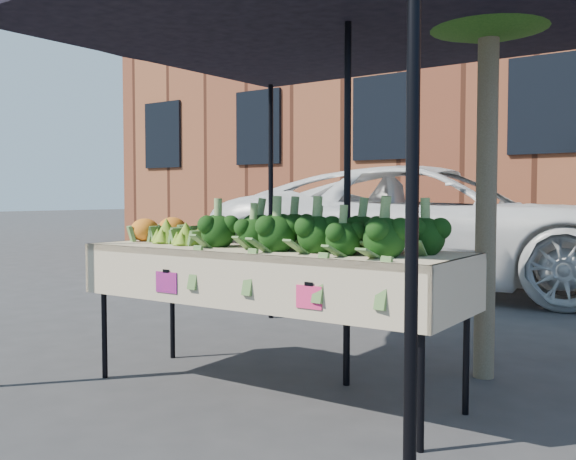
# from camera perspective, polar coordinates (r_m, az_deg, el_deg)

# --- Properties ---
(ground) EXTENTS (90.00, 90.00, 0.00)m
(ground) POSITION_cam_1_polar(r_m,az_deg,el_deg) (4.09, -1.90, -14.26)
(ground) COLOR #2D2D2F
(table) EXTENTS (2.43, 0.89, 0.90)m
(table) POSITION_cam_1_polar(r_m,az_deg,el_deg) (3.99, -1.72, -8.04)
(table) COLOR beige
(table) RESTS_ON ground
(canopy) EXTENTS (3.16, 3.16, 2.74)m
(canopy) POSITION_cam_1_polar(r_m,az_deg,el_deg) (4.39, 1.84, 5.04)
(canopy) COLOR black
(canopy) RESTS_ON ground
(broccoli_heap) EXTENTS (1.49, 0.59, 0.28)m
(broccoli_heap) POSITION_cam_1_polar(r_m,az_deg,el_deg) (3.75, 2.42, 0.33)
(broccoli_heap) COLOR black
(broccoli_heap) RESTS_ON table
(romanesco_cluster) EXTENTS (0.44, 0.48, 0.21)m
(romanesco_cluster) POSITION_cam_1_polar(r_m,az_deg,el_deg) (4.35, -8.77, 0.24)
(romanesco_cluster) COLOR #82A433
(romanesco_cluster) RESTS_ON table
(cauliflower_pair) EXTENTS (0.24, 0.44, 0.19)m
(cauliflower_pair) POSITION_cam_1_polar(r_m,az_deg,el_deg) (4.67, -11.28, 0.28)
(cauliflower_pair) COLOR orange
(cauliflower_pair) RESTS_ON table
(vehicle) EXTENTS (2.05, 2.91, 5.79)m
(vehicle) POSITION_cam_1_polar(r_m,az_deg,el_deg) (8.90, 12.87, 13.82)
(vehicle) COLOR white
(vehicle) RESTS_ON ground
(street_tree) EXTENTS (2.00, 2.00, 3.93)m
(street_tree) POSITION_cam_1_polar(r_m,az_deg,el_deg) (4.55, 17.17, 12.39)
(street_tree) COLOR #1E4C14
(street_tree) RESTS_ON ground
(building_left) EXTENTS (12.00, 8.00, 9.00)m
(building_left) POSITION_cam_1_polar(r_m,az_deg,el_deg) (17.11, 10.21, 14.05)
(building_left) COLOR brown
(building_left) RESTS_ON ground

